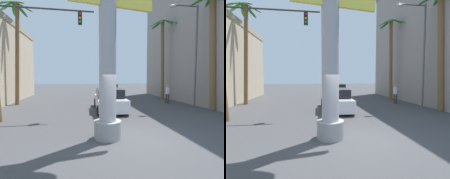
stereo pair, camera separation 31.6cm
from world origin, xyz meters
TOP-DOWN VIEW (x-y plane):
  - ground_plane at (0.00, 10.00)m, footprint 93.06×93.06m
  - building_right at (11.26, 9.65)m, footprint 7.70×16.92m
  - street_lamp at (6.49, 6.14)m, footprint 2.43×0.28m
  - traffic_light_mast at (-5.13, 4.86)m, footprint 5.73×0.32m
  - car_lead at (0.03, 6.36)m, footprint 2.14×4.92m
  - car_far at (1.49, 14.84)m, footprint 2.17×4.56m
  - palm_tree_near_right at (7.33, 5.04)m, footprint 2.90×2.98m
  - palm_tree_mid_left at (-7.47, 10.49)m, footprint 3.17×3.26m
  - palm_tree_mid_right at (6.58, 11.23)m, footprint 3.09×2.86m
  - pedestrian_mid_right at (5.80, 8.54)m, footprint 0.44×0.44m

SIDE VIEW (x-z plane):
  - ground_plane at x=0.00m, z-range 0.00..0.00m
  - car_far at x=1.49m, z-range -0.04..1.52m
  - car_lead at x=0.03m, z-range -0.04..1.52m
  - pedestrian_mid_right at x=5.80m, z-range 0.14..1.85m
  - traffic_light_mast at x=-5.13m, z-range 1.33..7.82m
  - street_lamp at x=6.49m, z-range 0.76..8.66m
  - palm_tree_near_right at x=7.33m, z-range 0.63..8.94m
  - palm_tree_mid_right at x=6.58m, z-range 1.05..9.47m
  - palm_tree_mid_left at x=-7.47m, z-range 1.35..10.31m
  - building_right at x=11.26m, z-range 0.01..13.34m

